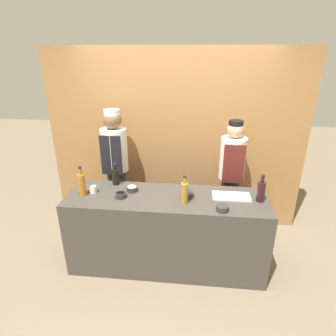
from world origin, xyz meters
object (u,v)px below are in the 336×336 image
at_px(bottle_soy, 116,176).
at_px(chef_left, 116,167).
at_px(sauce_bowl_purple, 222,208).
at_px(bottle_vinegar, 184,192).
at_px(bottle_amber, 82,184).
at_px(cup_cream, 93,189).
at_px(sauce_bowl_white, 132,189).
at_px(chef_right, 231,176).
at_px(sauce_bowl_red, 187,194).
at_px(sauce_bowl_green, 121,195).
at_px(bottle_wine, 261,191).
at_px(cutting_board, 231,196).

height_order(bottle_soy, chef_left, chef_left).
distance_m(sauce_bowl_purple, bottle_vinegar, 0.41).
xyz_separation_m(bottle_amber, cup_cream, (0.09, 0.06, -0.09)).
bearing_deg(bottle_soy, sauce_bowl_white, -34.84).
bearing_deg(chef_right, cup_cream, -157.20).
height_order(sauce_bowl_red, bottle_amber, bottle_amber).
distance_m(sauce_bowl_green, cup_cream, 0.34).
bearing_deg(bottle_wine, bottle_vinegar, -171.54).
height_order(cutting_board, bottle_soy, bottle_soy).
distance_m(sauce_bowl_white, sauce_bowl_purple, 1.02).
distance_m(bottle_wine, cup_cream, 1.80).
xyz_separation_m(cutting_board, chef_right, (0.06, 0.60, -0.03)).
distance_m(cutting_board, bottle_vinegar, 0.54).
height_order(bottle_amber, cup_cream, bottle_amber).
distance_m(cutting_board, chef_left, 1.56).
relative_size(sauce_bowl_red, bottle_vinegar, 0.46).
distance_m(bottle_amber, cup_cream, 0.14).
bearing_deg(bottle_wine, sauce_bowl_purple, -149.62).
relative_size(sauce_bowl_white, bottle_vinegar, 0.40).
distance_m(bottle_vinegar, bottle_soy, 0.89).
relative_size(cutting_board, bottle_vinegar, 1.32).
xyz_separation_m(sauce_bowl_purple, chef_right, (0.18, 0.89, -0.05)).
relative_size(sauce_bowl_purple, cup_cream, 1.59).
bearing_deg(cup_cream, bottle_vinegar, -6.39).
distance_m(bottle_amber, chef_right, 1.81).
xyz_separation_m(sauce_bowl_green, bottle_amber, (-0.42, 0.01, 0.10)).
height_order(sauce_bowl_green, chef_right, chef_right).
height_order(bottle_wine, chef_left, chef_left).
xyz_separation_m(cup_cream, chef_left, (0.07, 0.66, 0.00)).
bearing_deg(chef_left, cup_cream, -96.04).
distance_m(sauce_bowl_green, bottle_amber, 0.43).
height_order(sauce_bowl_purple, bottle_soy, bottle_soy).
xyz_separation_m(sauce_bowl_green, chef_right, (1.23, 0.74, -0.05)).
distance_m(chef_left, chef_right, 1.50).
distance_m(sauce_bowl_white, bottle_wine, 1.38).
xyz_separation_m(sauce_bowl_white, bottle_vinegar, (0.59, -0.19, 0.09)).
height_order(sauce_bowl_white, sauce_bowl_red, sauce_bowl_white).
bearing_deg(sauce_bowl_purple, sauce_bowl_green, 171.63).
height_order(bottle_soy, bottle_amber, bottle_amber).
bearing_deg(chef_right, bottle_amber, -156.43).
xyz_separation_m(sauce_bowl_red, cup_cream, (-1.03, -0.02, 0.01)).
relative_size(bottle_amber, chef_right, 0.21).
bearing_deg(sauce_bowl_purple, sauce_bowl_white, 162.15).
distance_m(sauce_bowl_red, bottle_amber, 1.13).
distance_m(sauce_bowl_red, cup_cream, 1.03).
distance_m(sauce_bowl_green, bottle_vinegar, 0.69).
bearing_deg(sauce_bowl_purple, chef_right, 78.88).
bearing_deg(chef_right, sauce_bowl_purple, -101.12).
bearing_deg(chef_right, sauce_bowl_white, -153.23).
height_order(sauce_bowl_green, cup_cream, cup_cream).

